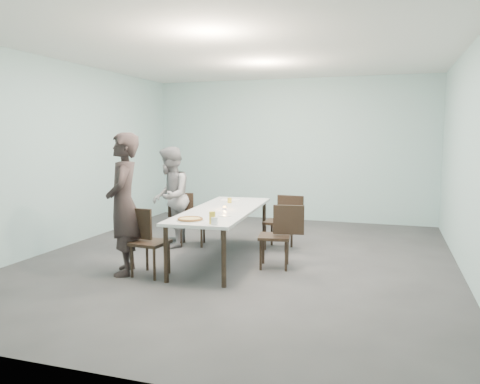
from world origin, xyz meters
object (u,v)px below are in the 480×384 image
(tealight, at_px, (224,208))
(chair_near_right, at_px, (280,232))
(chair_far_right, at_px, (284,218))
(pizza, at_px, (190,219))
(amber_tumbler, at_px, (230,200))
(diner_far, at_px, (170,197))
(side_plate, at_px, (225,216))
(chair_near_left, at_px, (145,237))
(beer_glass, at_px, (212,218))
(diner_near, at_px, (124,204))
(chair_far_left, at_px, (188,215))
(table, at_px, (223,213))
(water_tumbler, at_px, (214,221))

(tealight, bearing_deg, chair_near_right, -7.08)
(chair_far_right, distance_m, pizza, 2.08)
(amber_tumbler, bearing_deg, tealight, -77.18)
(diner_far, bearing_deg, side_plate, 32.99)
(chair_near_left, relative_size, chair_near_right, 1.00)
(chair_near_right, bearing_deg, chair_far_right, -88.83)
(chair_far_right, height_order, tealight, chair_far_right)
(chair_far_right, relative_size, beer_glass, 5.80)
(chair_near_right, height_order, beer_glass, beer_glass)
(diner_far, height_order, side_plate, diner_far)
(diner_near, xyz_separation_m, diner_far, (-0.11, 1.56, -0.11))
(diner_far, distance_m, tealight, 1.28)
(chair_far_left, xyz_separation_m, amber_tumbler, (0.76, -0.07, 0.29))
(chair_near_right, bearing_deg, diner_near, 16.06)
(table, height_order, chair_near_right, chair_near_right)
(table, distance_m, chair_near_right, 0.93)
(chair_near_right, distance_m, pizza, 1.31)
(diner_far, distance_m, beer_glass, 2.15)
(table, bearing_deg, beer_glass, -76.21)
(side_plate, xyz_separation_m, water_tumbler, (0.08, -0.61, 0.04))
(beer_glass, xyz_separation_m, tealight, (-0.23, 1.08, -0.05))
(table, height_order, beer_glass, beer_glass)
(chair_near_left, relative_size, chair_far_left, 1.00)
(chair_far_right, height_order, beer_glass, beer_glass)
(chair_far_left, height_order, pizza, chair_far_left)
(chair_far_left, xyz_separation_m, chair_near_right, (1.76, -0.84, 0.00))
(tealight, bearing_deg, chair_far_left, 141.11)
(chair_near_left, bearing_deg, chair_near_right, 33.62)
(chair_far_right, height_order, diner_near, diner_near)
(table, height_order, water_tumbler, water_tumbler)
(chair_near_left, height_order, side_plate, chair_near_left)
(tealight, xyz_separation_m, amber_tumbler, (-0.15, 0.66, 0.02))
(pizza, xyz_separation_m, beer_glass, (0.34, -0.12, 0.06))
(chair_far_right, bearing_deg, tealight, 59.36)
(chair_far_right, bearing_deg, amber_tumbler, 23.68)
(table, distance_m, diner_near, 1.46)
(chair_far_left, height_order, chair_near_right, same)
(chair_far_right, xyz_separation_m, tealight, (-0.66, -0.95, 0.27))
(diner_far, xyz_separation_m, water_tumbler, (1.41, -1.68, -0.02))
(chair_far_right, distance_m, water_tumbler, 2.12)
(chair_far_left, bearing_deg, side_plate, -63.52)
(chair_near_left, relative_size, beer_glass, 5.80)
(diner_far, xyz_separation_m, side_plate, (1.33, -1.08, -0.06))
(chair_far_right, bearing_deg, diner_far, 15.92)
(chair_near_left, height_order, chair_far_left, same)
(chair_far_right, height_order, diner_far, diner_far)
(chair_near_left, xyz_separation_m, diner_far, (-0.39, 1.54, 0.31))
(diner_near, relative_size, beer_glass, 12.31)
(chair_far_left, distance_m, side_plate, 1.68)
(diner_far, height_order, beer_glass, diner_far)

